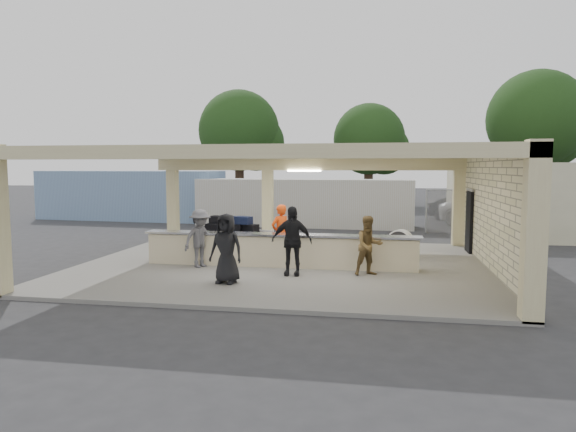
% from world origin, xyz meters
% --- Properties ---
extents(ground, '(120.00, 120.00, 0.00)m').
position_xyz_m(ground, '(0.00, 0.00, 0.00)').
color(ground, '#29292C').
rests_on(ground, ground).
extents(pavilion, '(12.01, 10.00, 3.55)m').
position_xyz_m(pavilion, '(0.21, 0.66, 1.35)').
color(pavilion, slate).
rests_on(pavilion, ground).
extents(baggage_counter, '(8.20, 0.58, 0.98)m').
position_xyz_m(baggage_counter, '(0.00, -0.50, 0.59)').
color(baggage_counter, beige).
rests_on(baggage_counter, pavilion).
extents(luggage_cart, '(2.63, 2.07, 1.35)m').
position_xyz_m(luggage_cart, '(-1.83, 0.74, 0.85)').
color(luggage_cart, white).
rests_on(luggage_cart, pavilion).
extents(drum_fan, '(0.88, 0.60, 0.93)m').
position_xyz_m(drum_fan, '(3.57, 1.50, 0.60)').
color(drum_fan, white).
rests_on(drum_fan, pavilion).
extents(baggage_handler, '(0.70, 0.72, 1.78)m').
position_xyz_m(baggage_handler, '(-0.13, 0.30, 0.99)').
color(baggage_handler, '#DE3E0B').
rests_on(baggage_handler, pavilion).
extents(passenger_a, '(0.86, 0.65, 1.62)m').
position_xyz_m(passenger_a, '(2.62, -1.27, 0.91)').
color(passenger_a, brown).
rests_on(passenger_a, pavilion).
extents(passenger_b, '(1.11, 0.42, 1.88)m').
position_xyz_m(passenger_b, '(0.56, -1.62, 1.04)').
color(passenger_b, black).
rests_on(passenger_b, pavilion).
extents(passenger_c, '(0.95, 1.12, 1.70)m').
position_xyz_m(passenger_c, '(-2.26, -1.00, 0.95)').
color(passenger_c, '#4A4A4E').
rests_on(passenger_c, pavilion).
extents(passenger_d, '(0.90, 0.47, 1.77)m').
position_xyz_m(passenger_d, '(-0.91, -2.84, 0.98)').
color(passenger_d, black).
rests_on(passenger_d, pavilion).
extents(car_white_a, '(6.05, 4.03, 1.58)m').
position_xyz_m(car_white_a, '(8.87, 12.61, 0.79)').
color(car_white_a, white).
rests_on(car_white_a, ground).
extents(car_dark, '(3.81, 3.68, 1.31)m').
position_xyz_m(car_dark, '(7.55, 14.68, 0.65)').
color(car_dark, black).
rests_on(car_dark, ground).
extents(container_white, '(11.19, 2.84, 2.40)m').
position_xyz_m(container_white, '(-0.94, 10.85, 1.20)').
color(container_white, '#BCBBB7').
rests_on(container_white, ground).
extents(container_blue, '(10.90, 3.25, 2.80)m').
position_xyz_m(container_blue, '(-11.29, 12.29, 1.40)').
color(container_blue, '#7294B7').
rests_on(container_blue, ground).
extents(fence, '(12.06, 0.06, 2.03)m').
position_xyz_m(fence, '(11.00, 9.00, 1.05)').
color(fence, gray).
rests_on(fence, ground).
extents(tree_left, '(6.60, 6.30, 9.00)m').
position_xyz_m(tree_left, '(-7.68, 24.16, 5.59)').
color(tree_left, '#382619').
rests_on(tree_left, ground).
extents(tree_mid, '(6.00, 5.60, 8.00)m').
position_xyz_m(tree_mid, '(2.32, 26.16, 4.96)').
color(tree_mid, '#382619').
rests_on(tree_mid, ground).
extents(tree_right, '(7.20, 7.00, 10.00)m').
position_xyz_m(tree_right, '(14.32, 25.16, 6.21)').
color(tree_right, '#382619').
rests_on(tree_right, ground).
extents(adjacent_building, '(6.00, 8.00, 3.20)m').
position_xyz_m(adjacent_building, '(9.50, 10.00, 1.60)').
color(adjacent_building, beige).
rests_on(adjacent_building, ground).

